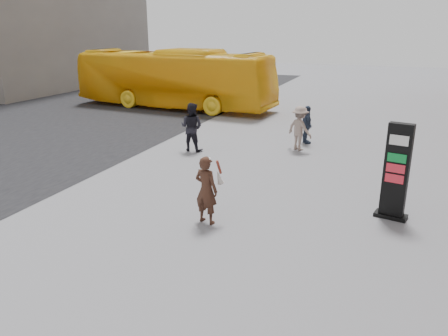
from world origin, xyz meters
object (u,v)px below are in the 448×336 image
(bus, at_px, (173,79))
(pedestrian_b, at_px, (300,128))
(pedestrian_a, at_px, (192,127))
(info_pylon, at_px, (396,172))
(woman, at_px, (206,189))
(pedestrian_c, at_px, (307,125))

(bus, bearing_deg, pedestrian_b, -122.38)
(bus, bearing_deg, pedestrian_a, -144.13)
(info_pylon, height_order, pedestrian_b, info_pylon)
(pedestrian_a, relative_size, pedestrian_b, 1.08)
(woman, distance_m, pedestrian_b, 7.65)
(bus, height_order, pedestrian_b, bus)
(woman, distance_m, pedestrian_a, 6.79)
(bus, xyz_separation_m, pedestrian_b, (9.15, -6.82, -0.86))
(woman, distance_m, bus, 16.74)
(bus, xyz_separation_m, pedestrian_a, (5.20, -8.46, -0.79))
(info_pylon, bearing_deg, woman, -143.18)
(woman, bearing_deg, pedestrian_a, -49.05)
(woman, bearing_deg, info_pylon, -142.70)
(woman, bearing_deg, bus, -47.17)
(pedestrian_a, height_order, pedestrian_b, pedestrian_a)
(info_pylon, distance_m, bus, 17.83)
(woman, relative_size, pedestrian_a, 0.91)
(pedestrian_b, bearing_deg, pedestrian_a, 52.24)
(pedestrian_a, relative_size, pedestrian_c, 1.19)
(info_pylon, distance_m, pedestrian_c, 7.62)
(info_pylon, bearing_deg, pedestrian_b, 134.80)
(bus, relative_size, pedestrian_c, 7.80)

